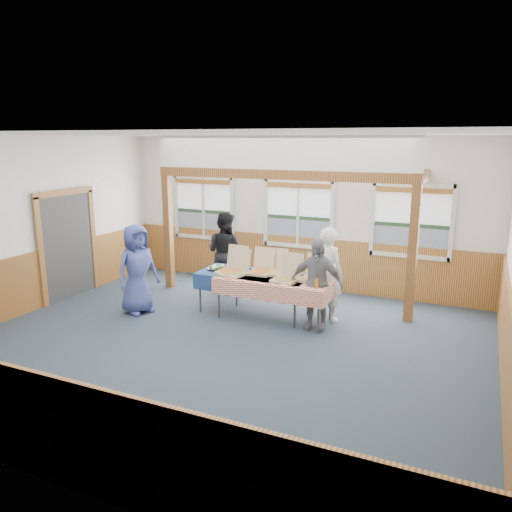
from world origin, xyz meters
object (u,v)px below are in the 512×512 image
(table_left, at_px, (254,277))
(person_grey, at_px, (316,284))
(woman_black, at_px, (225,252))
(woman_white, at_px, (328,274))
(man_blue, at_px, (137,269))
(table_right, at_px, (274,281))

(table_left, xyz_separation_m, person_grey, (1.25, -0.22, 0.07))
(table_left, height_order, woman_black, woman_black)
(woman_white, relative_size, person_grey, 1.07)
(table_left, distance_m, person_grey, 1.27)
(table_left, distance_m, man_blue, 2.13)
(table_left, distance_m, woman_black, 1.53)
(woman_black, relative_size, person_grey, 1.08)
(table_left, xyz_separation_m, man_blue, (-1.97, -0.81, 0.12))
(woman_black, height_order, person_grey, woman_black)
(man_blue, bearing_deg, person_grey, -58.94)
(man_blue, bearing_deg, table_right, -53.11)
(table_left, relative_size, person_grey, 1.38)
(woman_black, bearing_deg, woman_white, 169.44)
(table_right, bearing_deg, woman_black, 135.21)
(person_grey, bearing_deg, man_blue, -169.91)
(man_blue, relative_size, person_grey, 1.06)
(table_right, bearing_deg, man_blue, -173.23)
(table_right, relative_size, person_grey, 1.38)
(woman_black, distance_m, person_grey, 2.68)
(woman_black, bearing_deg, table_left, 144.77)
(man_blue, xyz_separation_m, person_grey, (3.22, 0.59, -0.05))
(woman_white, bearing_deg, man_blue, 37.02)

